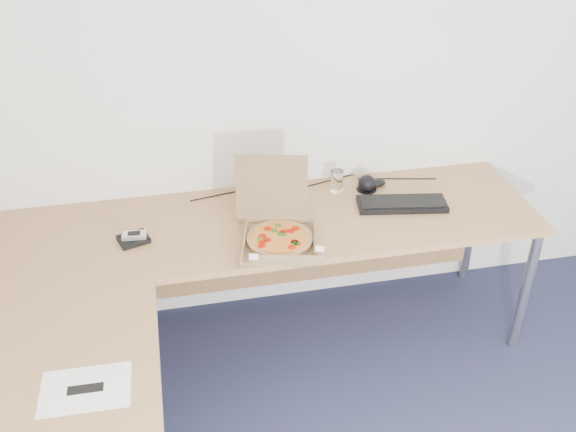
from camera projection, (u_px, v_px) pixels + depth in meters
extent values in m
cube|color=#B2804C|center=(272.00, 223.00, 3.03)|extent=(2.50, 0.70, 0.03)
cylinder|color=gray|center=(472.00, 226.00, 3.68)|extent=(0.05, 0.05, 0.70)
cube|color=olive|center=(280.00, 243.00, 2.86)|extent=(0.32, 0.32, 0.01)
cube|color=olive|center=(272.00, 190.00, 2.92)|extent=(0.32, 0.06, 0.32)
cylinder|color=tan|center=(280.00, 240.00, 2.85)|extent=(0.29, 0.29, 0.02)
cylinder|color=#AA3320|center=(280.00, 237.00, 2.84)|extent=(0.25, 0.25, 0.00)
cylinder|color=white|center=(337.00, 181.00, 3.23)|extent=(0.06, 0.06, 0.11)
cube|color=black|center=(402.00, 204.00, 3.12)|extent=(0.44, 0.22, 0.03)
ellipsoid|color=black|center=(376.00, 183.00, 3.29)|extent=(0.11, 0.09, 0.04)
cube|color=black|center=(134.00, 239.00, 2.87)|extent=(0.15, 0.14, 0.02)
cube|color=#B2B5BA|center=(134.00, 235.00, 2.86)|extent=(0.11, 0.06, 0.02)
cube|color=white|center=(85.00, 389.00, 2.14)|extent=(0.30, 0.21, 0.00)
ellipsoid|color=black|center=(367.00, 182.00, 3.24)|extent=(0.10, 0.10, 0.09)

